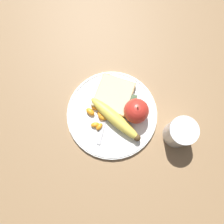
# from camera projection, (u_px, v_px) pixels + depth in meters

# --- Properties ---
(ground_plane) EXTENTS (3.00, 3.00, 0.00)m
(ground_plane) POSITION_uv_depth(u_px,v_px,m) (112.00, 114.00, 0.70)
(ground_plane) COLOR olive
(plate) EXTENTS (0.29, 0.29, 0.01)m
(plate) POSITION_uv_depth(u_px,v_px,m) (112.00, 114.00, 0.70)
(plate) COLOR white
(plate) RESTS_ON ground_plane
(juice_glass) EXTENTS (0.08, 0.08, 0.09)m
(juice_glass) POSITION_uv_depth(u_px,v_px,m) (180.00, 133.00, 0.65)
(juice_glass) COLOR silver
(juice_glass) RESTS_ON ground_plane
(apple) EXTENTS (0.08, 0.08, 0.09)m
(apple) POSITION_uv_depth(u_px,v_px,m) (136.00, 111.00, 0.65)
(apple) COLOR red
(apple) RESTS_ON plate
(banana) EXTENTS (0.13, 0.19, 0.04)m
(banana) POSITION_uv_depth(u_px,v_px,m) (115.00, 119.00, 0.67)
(banana) COLOR #E0CC4C
(banana) RESTS_ON plate
(bread_slice) EXTENTS (0.13, 0.13, 0.02)m
(bread_slice) POSITION_uv_depth(u_px,v_px,m) (114.00, 95.00, 0.70)
(bread_slice) COLOR #AB8751
(bread_slice) RESTS_ON plate
(fork) EXTENTS (0.16, 0.03, 0.00)m
(fork) POSITION_uv_depth(u_px,v_px,m) (106.00, 115.00, 0.69)
(fork) COLOR #B2B2B7
(fork) RESTS_ON plate
(jam_packet) EXTENTS (0.04, 0.03, 0.02)m
(jam_packet) POSITION_uv_depth(u_px,v_px,m) (131.00, 101.00, 0.69)
(jam_packet) COLOR white
(jam_packet) RESTS_ON plate
(orange_segment_0) EXTENTS (0.02, 0.03, 0.02)m
(orange_segment_0) POSITION_uv_depth(u_px,v_px,m) (95.00, 125.00, 0.68)
(orange_segment_0) COLOR orange
(orange_segment_0) RESTS_ON plate
(orange_segment_1) EXTENTS (0.02, 0.03, 0.02)m
(orange_segment_1) POSITION_uv_depth(u_px,v_px,m) (96.00, 107.00, 0.69)
(orange_segment_1) COLOR orange
(orange_segment_1) RESTS_ON plate
(orange_segment_2) EXTENTS (0.03, 0.04, 0.02)m
(orange_segment_2) POSITION_uv_depth(u_px,v_px,m) (90.00, 112.00, 0.68)
(orange_segment_2) COLOR orange
(orange_segment_2) RESTS_ON plate
(orange_segment_3) EXTENTS (0.03, 0.03, 0.02)m
(orange_segment_3) POSITION_uv_depth(u_px,v_px,m) (103.00, 117.00, 0.68)
(orange_segment_3) COLOR orange
(orange_segment_3) RESTS_ON plate
(orange_segment_4) EXTENTS (0.04, 0.03, 0.02)m
(orange_segment_4) POSITION_uv_depth(u_px,v_px,m) (101.00, 114.00, 0.68)
(orange_segment_4) COLOR orange
(orange_segment_4) RESTS_ON plate
(orange_segment_5) EXTENTS (0.03, 0.03, 0.01)m
(orange_segment_5) POSITION_uv_depth(u_px,v_px,m) (99.00, 127.00, 0.67)
(orange_segment_5) COLOR orange
(orange_segment_5) RESTS_ON plate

